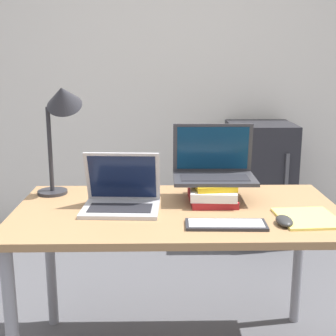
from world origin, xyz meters
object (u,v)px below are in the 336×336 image
laptop_left (121,198)px  mini_fridge (259,183)px  laptop_on_books (214,168)px  mouse (284,221)px  book_stack (212,192)px  wireless_keyboard (226,224)px  notepad (308,218)px  desk_lamp (61,109)px

laptop_left → mini_fridge: laptop_left is taller
laptop_on_books → mouse: size_ratio=3.29×
book_stack → wireless_keyboard: book_stack is taller
laptop_on_books → notepad: size_ratio=1.40×
mouse → desk_lamp: 1.08m
mouse → notepad: mouse is taller
book_stack → mouse: 0.40m
notepad → mini_fridge: bearing=84.6°
book_stack → wireless_keyboard: (0.02, -0.32, -0.04)m
laptop_on_books → mini_fridge: 1.47m
wireless_keyboard → notepad: 0.34m
laptop_on_books → mouse: (0.23, -0.35, -0.13)m
laptop_left → mini_fridge: (0.91, 1.46, -0.33)m
laptop_left → notepad: 0.77m
wireless_keyboard → desk_lamp: (-0.69, 0.42, 0.40)m
book_stack → mini_fridge: size_ratio=0.32×
book_stack → mini_fridge: (0.51, 1.35, -0.33)m
notepad → desk_lamp: 1.16m
laptop_on_books → desk_lamp: desk_lamp is taller
laptop_on_books → notepad: bearing=-40.5°
notepad → mouse: bearing=-151.6°
laptop_on_books → book_stack: bearing=-101.5°
mouse → mini_fridge: bearing=81.0°
notepad → mini_fridge: (0.15, 1.61, -0.29)m
mouse → notepad: (0.11, 0.06, -0.01)m
laptop_left → laptop_on_books: 0.44m
mini_fridge → laptop_on_books: bearing=-110.8°
wireless_keyboard → mouse: bearing=2.8°
book_stack → mouse: (0.24, -0.31, -0.03)m
wireless_keyboard → mouse: (0.23, 0.01, 0.01)m
laptop_left → laptop_on_books: bearing=19.7°
laptop_left → mouse: laptop_left is taller
laptop_left → desk_lamp: (-0.28, 0.20, 0.35)m
mouse → mini_fridge: mini_fridge is taller
wireless_keyboard → desk_lamp: desk_lamp is taller
mouse → notepad: size_ratio=0.42×
desk_lamp → mini_fridge: size_ratio=0.61×
desk_lamp → book_stack: bearing=-8.4°
book_stack → notepad: 0.44m
mouse → book_stack: bearing=128.1°
book_stack → laptop_on_books: bearing=78.5°
laptop_left → book_stack: size_ratio=1.15×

